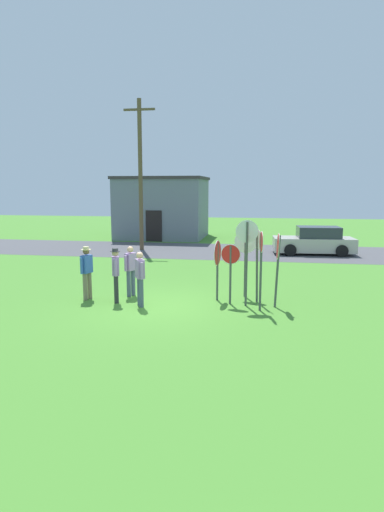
{
  "coord_description": "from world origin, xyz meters",
  "views": [
    {
      "loc": [
        3.24,
        -12.45,
        3.61
      ],
      "look_at": [
        0.86,
        1.84,
        1.3
      ],
      "focal_mm": 30.16,
      "sensor_mm": 36.0,
      "label": 1
    }
  ],
  "objects_px": {
    "utility_pole": "(140,173)",
    "stop_sign_rear_left": "(245,252)",
    "stop_sign_leaning_left": "(218,260)",
    "person_with_sunhat": "(131,268)",
    "stop_sign_center_cluster": "(231,264)",
    "stop_sign_nearest": "(247,249)",
    "stop_sign_rear_right": "(257,254)",
    "person_on_left": "(140,276)",
    "parked_car_on_street": "(315,242)",
    "stop_sign_low_front": "(261,258)",
    "stop_sign_tallest": "(278,257)",
    "person_in_blue": "(87,270)",
    "person_near_signs": "(116,272)"
  },
  "relations": [
    {
      "from": "parked_car_on_street",
      "to": "stop_sign_rear_right",
      "type": "bearing_deg",
      "value": -105.42
    },
    {
      "from": "parked_car_on_street",
      "to": "stop_sign_nearest",
      "type": "relative_size",
      "value": 1.66
    },
    {
      "from": "stop_sign_nearest",
      "to": "stop_sign_center_cluster",
      "type": "xyz_separation_m",
      "value": [
        -0.49,
        0.14,
        -0.52
      ]
    },
    {
      "from": "stop_sign_leaning_left",
      "to": "person_with_sunhat",
      "type": "xyz_separation_m",
      "value": [
        -2.92,
        0.08,
        -0.38
      ]
    },
    {
      "from": "person_in_blue",
      "to": "stop_sign_low_front",
      "type": "bearing_deg",
      "value": -4.13
    },
    {
      "from": "stop_sign_rear_right",
      "to": "stop_sign_center_cluster",
      "type": "bearing_deg",
      "value": -156.9
    },
    {
      "from": "stop_sign_rear_right",
      "to": "person_on_left",
      "type": "xyz_separation_m",
      "value": [
        -3.51,
        -1.06,
        -0.61
      ]
    },
    {
      "from": "stop_sign_leaning_left",
      "to": "person_on_left",
      "type": "height_order",
      "value": "stop_sign_leaning_left"
    },
    {
      "from": "utility_pole",
      "to": "stop_sign_center_cluster",
      "type": "distance_m",
      "value": 13.01
    },
    {
      "from": "person_on_left",
      "to": "utility_pole",
      "type": "bearing_deg",
      "value": 105.88
    },
    {
      "from": "stop_sign_center_cluster",
      "to": "person_with_sunhat",
      "type": "relative_size",
      "value": 1.12
    },
    {
      "from": "stop_sign_tallest",
      "to": "stop_sign_center_cluster",
      "type": "height_order",
      "value": "stop_sign_tallest"
    },
    {
      "from": "stop_sign_rear_left",
      "to": "person_near_signs",
      "type": "xyz_separation_m",
      "value": [
        -4.0,
        -1.39,
        -0.54
      ]
    },
    {
      "from": "stop_sign_nearest",
      "to": "stop_sign_center_cluster",
      "type": "bearing_deg",
      "value": 164.36
    },
    {
      "from": "stop_sign_nearest",
      "to": "person_on_left",
      "type": "relative_size",
      "value": 1.57
    },
    {
      "from": "stop_sign_low_front",
      "to": "stop_sign_center_cluster",
      "type": "bearing_deg",
      "value": 146.97
    },
    {
      "from": "stop_sign_nearest",
      "to": "stop_sign_low_front",
      "type": "xyz_separation_m",
      "value": [
        0.43,
        -0.47,
        -0.21
      ]
    },
    {
      "from": "stop_sign_leaning_left",
      "to": "person_on_left",
      "type": "bearing_deg",
      "value": -154.03
    },
    {
      "from": "person_on_left",
      "to": "stop_sign_rear_left",
      "type": "bearing_deg",
      "value": 28.83
    },
    {
      "from": "person_in_blue",
      "to": "person_near_signs",
      "type": "bearing_deg",
      "value": -10.27
    },
    {
      "from": "parked_car_on_street",
      "to": "stop_sign_tallest",
      "type": "distance_m",
      "value": 11.47
    },
    {
      "from": "stop_sign_rear_right",
      "to": "person_near_signs",
      "type": "xyz_separation_m",
      "value": [
        -4.39,
        -0.74,
        -0.58
      ]
    },
    {
      "from": "stop_sign_nearest",
      "to": "person_on_left",
      "type": "xyz_separation_m",
      "value": [
        -3.19,
        -0.57,
        -0.83
      ]
    },
    {
      "from": "stop_sign_rear_right",
      "to": "person_on_left",
      "type": "relative_size",
      "value": 1.38
    },
    {
      "from": "stop_sign_leaning_left",
      "to": "stop_sign_low_front",
      "type": "distance_m",
      "value": 1.71
    },
    {
      "from": "stop_sign_tallest",
      "to": "stop_sign_rear_right",
      "type": "bearing_deg",
      "value": 141.73
    },
    {
      "from": "stop_sign_rear_right",
      "to": "stop_sign_tallest",
      "type": "bearing_deg",
      "value": -38.27
    },
    {
      "from": "stop_sign_tallest",
      "to": "person_in_blue",
      "type": "distance_m",
      "value": 6.08
    },
    {
      "from": "stop_sign_leaning_left",
      "to": "stop_sign_tallest",
      "type": "relative_size",
      "value": 0.86
    },
    {
      "from": "stop_sign_rear_right",
      "to": "stop_sign_nearest",
      "type": "xyz_separation_m",
      "value": [
        -0.31,
        -0.48,
        0.22
      ]
    },
    {
      "from": "stop_sign_leaning_left",
      "to": "stop_sign_nearest",
      "type": "bearing_deg",
      "value": -29.05
    },
    {
      "from": "parked_car_on_street",
      "to": "person_in_blue",
      "type": "height_order",
      "value": "person_in_blue"
    },
    {
      "from": "person_in_blue",
      "to": "stop_sign_center_cluster",
      "type": "bearing_deg",
      "value": 2.5
    },
    {
      "from": "stop_sign_rear_right",
      "to": "stop_sign_rear_left",
      "type": "relative_size",
      "value": 1.05
    },
    {
      "from": "stop_sign_nearest",
      "to": "stop_sign_low_front",
      "type": "bearing_deg",
      "value": -46.99
    },
    {
      "from": "parked_car_on_street",
      "to": "stop_sign_low_front",
      "type": "distance_m",
      "value": 12.03
    },
    {
      "from": "parked_car_on_street",
      "to": "stop_sign_nearest",
      "type": "height_order",
      "value": "stop_sign_nearest"
    },
    {
      "from": "stop_sign_tallest",
      "to": "parked_car_on_street",
      "type": "bearing_deg",
      "value": 78.17
    },
    {
      "from": "utility_pole",
      "to": "stop_sign_rear_left",
      "type": "relative_size",
      "value": 3.83
    },
    {
      "from": "person_near_signs",
      "to": "stop_sign_rear_left",
      "type": "bearing_deg",
      "value": 19.2
    },
    {
      "from": "parked_car_on_street",
      "to": "stop_sign_center_cluster",
      "type": "distance_m",
      "value": 11.69
    },
    {
      "from": "parked_car_on_street",
      "to": "stop_sign_rear_right",
      "type": "distance_m",
      "value": 11.14
    },
    {
      "from": "stop_sign_center_cluster",
      "to": "stop_sign_nearest",
      "type": "bearing_deg",
      "value": -15.64
    },
    {
      "from": "stop_sign_rear_left",
      "to": "person_on_left",
      "type": "bearing_deg",
      "value": -151.17
    },
    {
      "from": "person_in_blue",
      "to": "stop_sign_rear_right",
      "type": "bearing_deg",
      "value": 5.75
    },
    {
      "from": "stop_sign_leaning_left",
      "to": "stop_sign_nearest",
      "type": "distance_m",
      "value": 1.17
    },
    {
      "from": "parked_car_on_street",
      "to": "stop_sign_rear_right",
      "type": "height_order",
      "value": "stop_sign_rear_right"
    },
    {
      "from": "parked_car_on_street",
      "to": "person_with_sunhat",
      "type": "bearing_deg",
      "value": -123.94
    },
    {
      "from": "stop_sign_tallest",
      "to": "stop_sign_center_cluster",
      "type": "relative_size",
      "value": 1.2
    },
    {
      "from": "stop_sign_center_cluster",
      "to": "stop_sign_low_front",
      "type": "height_order",
      "value": "stop_sign_low_front"
    }
  ]
}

